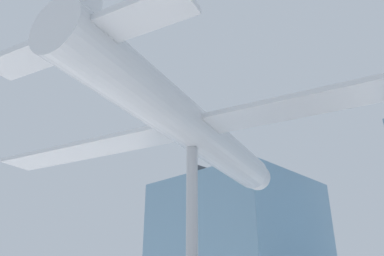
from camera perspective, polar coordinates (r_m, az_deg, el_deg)
glass_pavilion_left at (r=31.13m, az=7.25°, el=-17.52°), size 10.88×10.80×10.59m
support_pylon_central at (r=13.32m, az=-0.00°, el=-17.05°), size 0.42×0.42×6.85m
suspended_airplane at (r=14.52m, az=0.24°, el=-0.14°), size 19.61×15.31×2.85m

